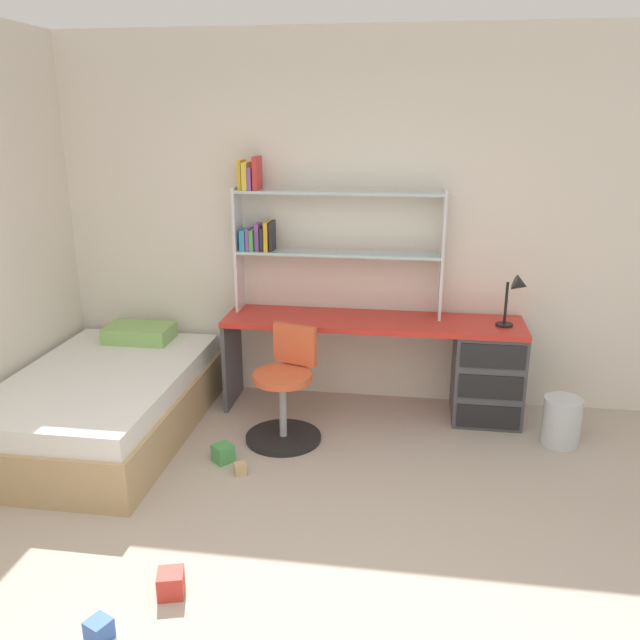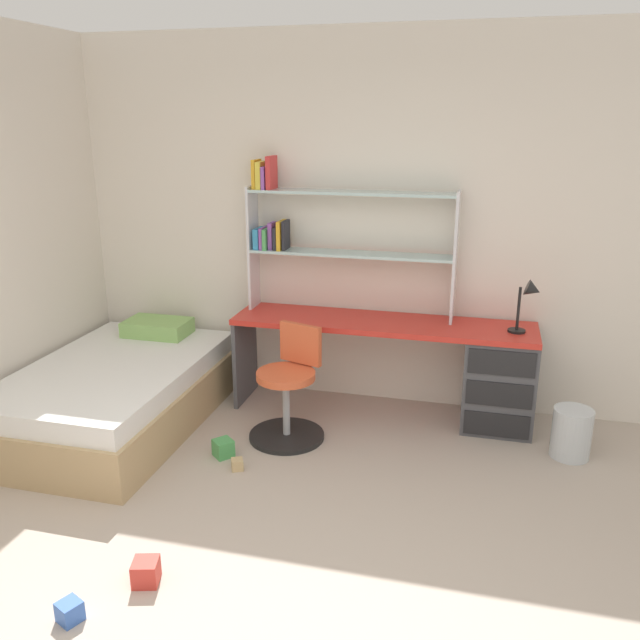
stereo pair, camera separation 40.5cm
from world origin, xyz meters
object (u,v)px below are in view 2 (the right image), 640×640
at_px(swivel_chair, 289,395).
at_px(desk, 463,368).
at_px(desk_lamp, 529,298).
at_px(toy_block_green_2, 223,448).
at_px(toy_block_natural_0, 237,464).
at_px(toy_block_red_3, 146,572).
at_px(toy_block_blue_1, 70,612).
at_px(bed_platform, 116,394).
at_px(bookshelf_hutch, 323,226).
at_px(waste_bin, 572,433).

bearing_deg(swivel_chair, desk, 25.41).
height_order(desk_lamp, swivel_chair, desk_lamp).
bearing_deg(toy_block_green_2, desk_lamp, 24.83).
xyz_separation_m(swivel_chair, toy_block_green_2, (-0.33, -0.38, -0.25)).
xyz_separation_m(swivel_chair, toy_block_natural_0, (-0.18, -0.52, -0.27)).
distance_m(desk, toy_block_red_3, 2.57).
bearing_deg(toy_block_blue_1, swivel_chair, 77.55).
height_order(desk_lamp, bed_platform, desk_lamp).
height_order(desk, bed_platform, desk).
xyz_separation_m(bed_platform, toy_block_green_2, (0.93, -0.26, -0.18)).
height_order(swivel_chair, bed_platform, swivel_chair).
relative_size(bookshelf_hutch, bed_platform, 0.82).
distance_m(toy_block_natural_0, toy_block_red_3, 1.09).
distance_m(bed_platform, toy_block_red_3, 1.83).
relative_size(desk_lamp, toy_block_red_3, 3.20).
distance_m(bookshelf_hutch, toy_block_green_2, 1.73).
height_order(swivel_chair, toy_block_red_3, swivel_chair).
relative_size(swivel_chair, toy_block_blue_1, 8.20).
height_order(waste_bin, toy_block_natural_0, waste_bin).
bearing_deg(toy_block_green_2, bookshelf_hutch, 69.04).
relative_size(desk, toy_block_green_2, 18.90).
bearing_deg(toy_block_red_3, bed_platform, 124.90).
bearing_deg(desk_lamp, waste_bin, -42.69).
distance_m(desk_lamp, toy_block_blue_1, 3.24).
distance_m(waste_bin, toy_block_green_2, 2.27).
height_order(bed_platform, toy_block_red_3, bed_platform).
bearing_deg(desk_lamp, desk, 172.46).
relative_size(desk, toy_block_blue_1, 22.84).
distance_m(desk, bed_platform, 2.49).
relative_size(toy_block_natural_0, toy_block_green_2, 0.62).
distance_m(bed_platform, toy_block_green_2, 0.98).
xyz_separation_m(toy_block_blue_1, toy_block_green_2, (0.09, 1.54, 0.01)).
height_order(bookshelf_hutch, waste_bin, bookshelf_hutch).
bearing_deg(desk, toy_block_natural_0, -141.32).
distance_m(desk_lamp, toy_block_green_2, 2.26).
xyz_separation_m(bed_platform, toy_block_red_3, (1.04, -1.49, -0.17)).
distance_m(desk_lamp, toy_block_natural_0, 2.20).
bearing_deg(bookshelf_hutch, toy_block_green_2, -110.96).
distance_m(desk, bookshelf_hutch, 1.43).
bearing_deg(waste_bin, swivel_chair, -174.20).
relative_size(bed_platform, toy_block_red_3, 15.52).
bearing_deg(swivel_chair, toy_block_green_2, -131.34).
bearing_deg(desk, bed_platform, -164.61).
relative_size(toy_block_blue_1, toy_block_red_3, 0.79).
bearing_deg(toy_block_red_3, bookshelf_hutch, 82.76).
bearing_deg(waste_bin, bookshelf_hutch, 164.75).
bearing_deg(toy_block_blue_1, toy_block_green_2, 86.69).
relative_size(toy_block_green_2, toy_block_red_3, 0.96).
bearing_deg(bed_platform, waste_bin, 5.65).
distance_m(swivel_chair, bed_platform, 1.27).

